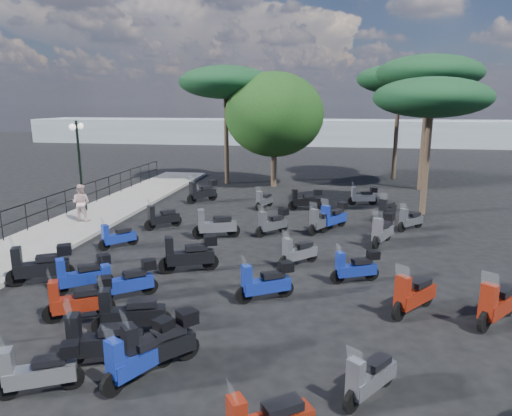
% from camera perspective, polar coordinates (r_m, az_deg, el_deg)
% --- Properties ---
extents(ground, '(120.00, 120.00, 0.00)m').
position_cam_1_polar(ground, '(15.02, -6.67, -6.89)').
color(ground, black).
rests_on(ground, ground).
extents(sidewalk, '(3.00, 30.00, 0.15)m').
position_cam_1_polar(sidewalk, '(20.25, -22.17, -2.31)').
color(sidewalk, slate).
rests_on(sidewalk, ground).
extents(railing, '(0.04, 26.04, 1.10)m').
position_cam_1_polar(railing, '(20.61, -25.73, -0.03)').
color(railing, black).
rests_on(railing, sidewalk).
extents(lamp_post_2, '(0.45, 1.21, 4.15)m').
position_cam_1_polar(lamp_post_2, '(22.61, -21.21, 5.61)').
color(lamp_post_2, black).
rests_on(lamp_post_2, sidewalk).
extents(pedestrian_far, '(0.78, 0.61, 1.59)m').
position_cam_1_polar(pedestrian_far, '(20.78, -21.02, 0.63)').
color(pedestrian_far, beige).
rests_on(pedestrian_far, sidewalk).
extents(scooter_0, '(1.41, 0.85, 1.21)m').
position_cam_1_polar(scooter_0, '(9.40, -25.46, -17.91)').
color(scooter_0, black).
rests_on(scooter_0, ground).
extents(scooter_1, '(1.52, 0.98, 1.33)m').
position_cam_1_polar(scooter_1, '(11.88, -21.19, -10.67)').
color(scooter_1, black).
rests_on(scooter_1, ground).
extents(scooter_2, '(1.69, 1.06, 1.46)m').
position_cam_1_polar(scooter_2, '(14.50, -25.29, -6.52)').
color(scooter_2, black).
rests_on(scooter_2, ground).
extents(scooter_3, '(1.05, 1.18, 1.19)m').
position_cam_1_polar(scooter_3, '(17.04, -16.94, -3.50)').
color(scooter_3, black).
rests_on(scooter_3, ground).
extents(scooter_4, '(1.22, 1.25, 1.31)m').
position_cam_1_polar(scooter_4, '(19.20, -11.65, -1.23)').
color(scooter_4, black).
rests_on(scooter_4, ground).
extents(scooter_5, '(1.33, 1.53, 1.47)m').
position_cam_1_polar(scooter_5, '(23.94, -6.69, 2.01)').
color(scooter_5, black).
rests_on(scooter_5, ground).
extents(scooter_6, '(0.97, 1.53, 1.33)m').
position_cam_1_polar(scooter_6, '(9.18, -14.30, -17.44)').
color(scooter_6, black).
rests_on(scooter_6, ground).
extents(scooter_7, '(1.71, 0.82, 1.41)m').
position_cam_1_polar(scooter_7, '(10.82, -15.48, -12.67)').
color(scooter_7, black).
rests_on(scooter_7, ground).
extents(scooter_8, '(1.39, 1.14, 1.31)m').
position_cam_1_polar(scooter_8, '(12.67, -15.76, -8.77)').
color(scooter_8, black).
rests_on(scooter_8, ground).
extents(scooter_9, '(1.74, 0.99, 1.47)m').
position_cam_1_polar(scooter_9, '(14.18, -8.33, -5.78)').
color(scooter_9, black).
rests_on(scooter_9, ground).
extents(scooter_10, '(1.77, 0.90, 1.47)m').
position_cam_1_polar(scooter_10, '(17.53, -5.15, -2.18)').
color(scooter_10, black).
rests_on(scooter_10, ground).
extents(scooter_11, '(0.75, 1.40, 1.18)m').
position_cam_1_polar(scooter_11, '(22.40, 1.00, 0.95)').
color(scooter_11, black).
rests_on(scooter_11, ground).
extents(scooter_13, '(1.33, 1.42, 1.41)m').
position_cam_1_polar(scooter_13, '(9.38, -12.02, -16.38)').
color(scooter_13, black).
rests_on(scooter_13, ground).
extents(scooter_14, '(1.18, 1.17, 1.25)m').
position_cam_1_polar(scooter_14, '(14.66, 5.28, -5.57)').
color(scooter_14, black).
rests_on(scooter_14, ground).
extents(scooter_15, '(1.19, 1.29, 1.28)m').
position_cam_1_polar(scooter_15, '(17.94, 2.08, -1.88)').
color(scooter_15, black).
rests_on(scooter_15, ground).
extents(scooter_16, '(1.00, 1.50, 1.35)m').
position_cam_1_polar(scooter_16, '(18.37, 8.10, -1.69)').
color(scooter_16, black).
rests_on(scooter_16, ground).
extents(scooter_17, '(1.64, 0.73, 1.34)m').
position_cam_1_polar(scooter_17, '(22.15, 6.23, 0.99)').
color(scooter_17, black).
rests_on(scooter_17, ground).
extents(scooter_19, '(1.22, 1.43, 1.41)m').
position_cam_1_polar(scooter_19, '(12.03, 19.06, -10.25)').
color(scooter_19, black).
rests_on(scooter_19, ground).
extents(scooter_20, '(1.48, 1.00, 1.31)m').
position_cam_1_polar(scooter_20, '(12.11, 1.22, -9.30)').
color(scooter_20, black).
rests_on(scooter_20, ground).
extents(scooter_21, '(1.42, 0.81, 1.21)m').
position_cam_1_polar(scooter_21, '(13.58, 12.35, -7.26)').
color(scooter_21, black).
rests_on(scooter_21, ground).
extents(scooter_22, '(1.16, 1.50, 1.38)m').
position_cam_1_polar(scooter_22, '(18.98, 9.67, -1.11)').
color(scooter_22, black).
rests_on(scooter_22, ground).
extents(scooter_23, '(1.49, 0.58, 1.20)m').
position_cam_1_polar(scooter_23, '(23.77, 13.23, 1.42)').
color(scooter_23, black).
rests_on(scooter_23, ground).
extents(scooter_25, '(0.99, 1.25, 1.19)m').
position_cam_1_polar(scooter_25, '(8.70, 13.97, -19.93)').
color(scooter_25, black).
rests_on(scooter_25, ground).
extents(scooter_26, '(1.27, 1.45, 1.45)m').
position_cam_1_polar(scooter_26, '(12.25, 27.95, -10.59)').
color(scooter_26, black).
rests_on(scooter_26, ground).
extents(scooter_27, '(0.96, 1.66, 1.42)m').
position_cam_1_polar(scooter_27, '(17.31, 15.56, -2.74)').
color(scooter_27, black).
rests_on(scooter_27, ground).
extents(scooter_28, '(0.93, 1.55, 1.34)m').
position_cam_1_polar(scooter_28, '(20.88, 16.04, -0.29)').
color(scooter_28, black).
rests_on(scooter_28, ground).
extents(scooter_29, '(1.14, 1.13, 1.21)m').
position_cam_1_polar(scooter_29, '(19.62, 18.70, -1.46)').
color(scooter_29, black).
rests_on(scooter_29, ground).
extents(scooter_30, '(1.71, 0.82, 1.41)m').
position_cam_1_polar(scooter_30, '(9.85, -18.67, -15.59)').
color(scooter_30, black).
rests_on(scooter_30, ground).
extents(scooter_31, '(1.39, 1.14, 1.31)m').
position_cam_1_polar(scooter_31, '(13.49, -20.86, -7.81)').
color(scooter_31, black).
rests_on(scooter_31, ground).
extents(broadleaf_tree, '(5.98, 5.98, 6.93)m').
position_cam_1_polar(broadleaf_tree, '(28.11, 2.29, 11.58)').
color(broadleaf_tree, '#38281E').
rests_on(broadleaf_tree, ground).
extents(pine_0, '(5.59, 5.59, 7.59)m').
position_cam_1_polar(pine_0, '(32.31, 17.54, 15.08)').
color(pine_0, '#38281E').
rests_on(pine_0, ground).
extents(pine_1, '(5.94, 5.94, 7.77)m').
position_cam_1_polar(pine_1, '(28.76, 20.79, 15.43)').
color(pine_1, '#38281E').
rests_on(pine_1, ground).
extents(pine_2, '(5.79, 5.79, 7.34)m').
position_cam_1_polar(pine_2, '(29.23, -3.82, 15.37)').
color(pine_2, '#38281E').
rests_on(pine_2, ground).
extents(pine_3, '(5.15, 5.15, 6.22)m').
position_cam_1_polar(pine_3, '(22.22, 21.11, 12.72)').
color(pine_3, '#38281E').
rests_on(pine_3, ground).
extents(distant_hills, '(70.00, 8.00, 3.00)m').
position_cam_1_polar(distant_hills, '(58.78, 5.76, 9.46)').
color(distant_hills, gray).
rests_on(distant_hills, ground).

